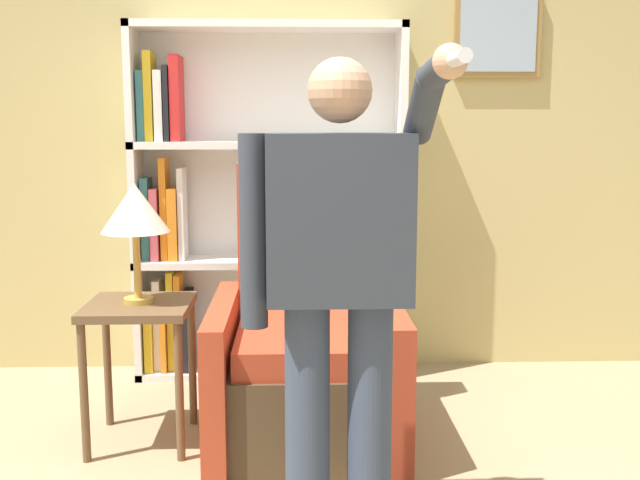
{
  "coord_description": "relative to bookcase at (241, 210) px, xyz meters",
  "views": [
    {
      "loc": [
        0.09,
        -2.3,
        1.42
      ],
      "look_at": [
        0.19,
        0.51,
        0.99
      ],
      "focal_mm": 42.0,
      "sensor_mm": 36.0,
      "label": 1
    }
  ],
  "objects": [
    {
      "name": "person_standing",
      "position": [
        0.44,
        -1.8,
        -0.01
      ],
      "size": [
        0.61,
        0.78,
        1.63
      ],
      "color": "#384256",
      "rests_on": "ground_plane"
    },
    {
      "name": "side_table",
      "position": [
        -0.39,
        -0.94,
        -0.42
      ],
      "size": [
        0.45,
        0.45,
        0.64
      ],
      "color": "brown",
      "rests_on": "ground_plane"
    },
    {
      "name": "table_lamp",
      "position": [
        -0.39,
        -0.94,
        0.11
      ],
      "size": [
        0.29,
        0.29,
        0.53
      ],
      "color": "gold",
      "rests_on": "side_table"
    },
    {
      "name": "wall_back",
      "position": [
        0.22,
        0.16,
        0.46
      ],
      "size": [
        8.0,
        0.11,
        2.8
      ],
      "color": "tan",
      "rests_on": "ground_plane"
    },
    {
      "name": "armchair",
      "position": [
        0.35,
        -0.87,
        -0.58
      ],
      "size": [
        0.84,
        0.93,
        1.24
      ],
      "color": "#4C3823",
      "rests_on": "ground_plane"
    },
    {
      "name": "bookcase",
      "position": [
        0.0,
        0.0,
        0.0
      ],
      "size": [
        1.5,
        0.28,
        1.96
      ],
      "color": "white",
      "rests_on": "ground_plane"
    }
  ]
}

